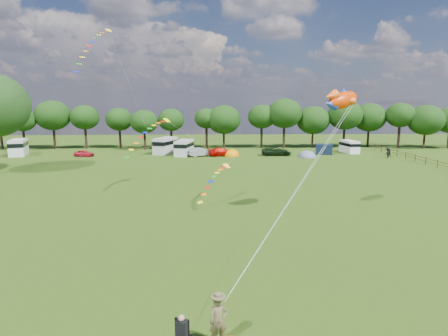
{
  "coord_description": "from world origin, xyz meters",
  "views": [
    {
      "loc": [
        -1.12,
        -22.63,
        9.33
      ],
      "look_at": [
        0.0,
        8.0,
        4.0
      ],
      "focal_mm": 30.0,
      "sensor_mm": 36.0,
      "label": 1
    }
  ],
  "objects_px": {
    "car_b": "(201,152)",
    "walker_a": "(389,153)",
    "camp_chair": "(182,329)",
    "tent_greyblue": "(307,157)",
    "car_c": "(222,152)",
    "campervan_b": "(165,145)",
    "campervan_a": "(18,147)",
    "campervan_d": "(349,146)",
    "car_a": "(84,153)",
    "fish_kite": "(341,100)",
    "campervan_c": "(184,147)",
    "kite_flyer": "(218,321)",
    "walker_b": "(387,153)",
    "car_d": "(276,151)",
    "tent_orange": "(232,156)"
  },
  "relations": [
    {
      "from": "tent_orange",
      "to": "walker_b",
      "type": "xyz_separation_m",
      "value": [
        26.66,
        -3.65,
        0.88
      ]
    },
    {
      "from": "campervan_b",
      "to": "walker_a",
      "type": "bearing_deg",
      "value": -80.15
    },
    {
      "from": "car_a",
      "to": "car_c",
      "type": "distance_m",
      "value": 24.33
    },
    {
      "from": "car_b",
      "to": "walker_a",
      "type": "bearing_deg",
      "value": -116.33
    },
    {
      "from": "campervan_b",
      "to": "kite_flyer",
      "type": "height_order",
      "value": "campervan_b"
    },
    {
      "from": "car_c",
      "to": "campervan_c",
      "type": "xyz_separation_m",
      "value": [
        -6.79,
        1.18,
        0.74
      ]
    },
    {
      "from": "car_a",
      "to": "tent_greyblue",
      "type": "bearing_deg",
      "value": -81.15
    },
    {
      "from": "car_c",
      "to": "tent_orange",
      "type": "distance_m",
      "value": 1.89
    },
    {
      "from": "campervan_c",
      "to": "campervan_d",
      "type": "distance_m",
      "value": 31.28
    },
    {
      "from": "car_a",
      "to": "campervan_b",
      "type": "height_order",
      "value": "campervan_b"
    },
    {
      "from": "campervan_b",
      "to": "fish_kite",
      "type": "relative_size",
      "value": 1.71
    },
    {
      "from": "kite_flyer",
      "to": "walker_a",
      "type": "bearing_deg",
      "value": 44.98
    },
    {
      "from": "campervan_d",
      "to": "campervan_b",
      "type": "bearing_deg",
      "value": 82.9
    },
    {
      "from": "walker_a",
      "to": "car_d",
      "type": "bearing_deg",
      "value": -8.07
    },
    {
      "from": "campervan_d",
      "to": "fish_kite",
      "type": "xyz_separation_m",
      "value": [
        -16.11,
        -40.11,
        8.31
      ]
    },
    {
      "from": "car_a",
      "to": "tent_orange",
      "type": "relative_size",
      "value": 1.05
    },
    {
      "from": "car_d",
      "to": "walker_a",
      "type": "xyz_separation_m",
      "value": [
        19.23,
        -3.02,
        0.01
      ]
    },
    {
      "from": "car_a",
      "to": "car_c",
      "type": "bearing_deg",
      "value": -77.93
    },
    {
      "from": "kite_flyer",
      "to": "walker_b",
      "type": "xyz_separation_m",
      "value": [
        30.17,
        49.41,
        -0.1
      ]
    },
    {
      "from": "campervan_a",
      "to": "tent_orange",
      "type": "bearing_deg",
      "value": -110.02
    },
    {
      "from": "tent_greyblue",
      "to": "walker_a",
      "type": "xyz_separation_m",
      "value": [
        14.25,
        -0.52,
        0.73
      ]
    },
    {
      "from": "camp_chair",
      "to": "walker_a",
      "type": "xyz_separation_m",
      "value": [
        32.24,
        50.55,
        -0.13
      ]
    },
    {
      "from": "campervan_a",
      "to": "campervan_d",
      "type": "relative_size",
      "value": 1.29
    },
    {
      "from": "car_c",
      "to": "campervan_b",
      "type": "relative_size",
      "value": 0.75
    },
    {
      "from": "car_a",
      "to": "fish_kite",
      "type": "distance_m",
      "value": 49.8
    },
    {
      "from": "campervan_b",
      "to": "tent_greyblue",
      "type": "height_order",
      "value": "campervan_b"
    },
    {
      "from": "campervan_a",
      "to": "walker_a",
      "type": "relative_size",
      "value": 4.23
    },
    {
      "from": "car_b",
      "to": "fish_kite",
      "type": "distance_m",
      "value": 39.15
    },
    {
      "from": "kite_flyer",
      "to": "car_a",
      "type": "bearing_deg",
      "value": 99.58
    },
    {
      "from": "campervan_c",
      "to": "car_c",
      "type": "bearing_deg",
      "value": -88.96
    },
    {
      "from": "car_d",
      "to": "camp_chair",
      "type": "height_order",
      "value": "car_d"
    },
    {
      "from": "car_c",
      "to": "campervan_b",
      "type": "bearing_deg",
      "value": 54.98
    },
    {
      "from": "fish_kite",
      "to": "walker_a",
      "type": "bearing_deg",
      "value": 26.06
    },
    {
      "from": "campervan_c",
      "to": "walker_b",
      "type": "height_order",
      "value": "campervan_c"
    },
    {
      "from": "campervan_d",
      "to": "car_a",
      "type": "bearing_deg",
      "value": 87.74
    },
    {
      "from": "car_d",
      "to": "fish_kite",
      "type": "height_order",
      "value": "fish_kite"
    },
    {
      "from": "car_c",
      "to": "campervan_d",
      "type": "relative_size",
      "value": 0.98
    },
    {
      "from": "camp_chair",
      "to": "walker_a",
      "type": "bearing_deg",
      "value": 76.61
    },
    {
      "from": "tent_greyblue",
      "to": "kite_flyer",
      "type": "distance_m",
      "value": 53.45
    },
    {
      "from": "car_c",
      "to": "campervan_c",
      "type": "height_order",
      "value": "campervan_c"
    },
    {
      "from": "tent_greyblue",
      "to": "camp_chair",
      "type": "bearing_deg",
      "value": -109.4
    },
    {
      "from": "camp_chair",
      "to": "fish_kite",
      "type": "height_order",
      "value": "fish_kite"
    },
    {
      "from": "kite_flyer",
      "to": "car_d",
      "type": "bearing_deg",
      "value": 64.22
    },
    {
      "from": "campervan_a",
      "to": "camp_chair",
      "type": "bearing_deg",
      "value": -165.77
    },
    {
      "from": "campervan_b",
      "to": "walker_b",
      "type": "relative_size",
      "value": 3.62
    },
    {
      "from": "walker_b",
      "to": "car_d",
      "type": "bearing_deg",
      "value": -45.33
    },
    {
      "from": "car_d",
      "to": "fish_kite",
      "type": "relative_size",
      "value": 1.43
    },
    {
      "from": "tent_greyblue",
      "to": "walker_a",
      "type": "bearing_deg",
      "value": -2.11
    },
    {
      "from": "car_d",
      "to": "campervan_c",
      "type": "height_order",
      "value": "campervan_c"
    },
    {
      "from": "camp_chair",
      "to": "car_b",
      "type": "bearing_deg",
      "value": 109.68
    }
  ]
}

